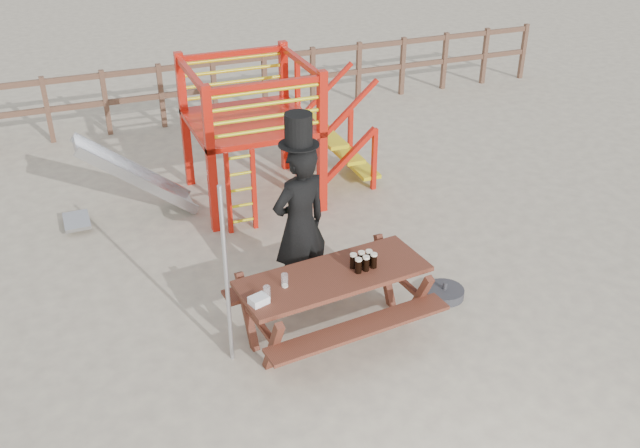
{
  "coord_description": "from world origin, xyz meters",
  "views": [
    {
      "loc": [
        -2.49,
        -5.8,
        4.94
      ],
      "look_at": [
        0.16,
        0.8,
        0.97
      ],
      "focal_mm": 40.0,
      "sensor_mm": 36.0,
      "label": 1
    }
  ],
  "objects": [
    {
      "name": "picnic_table",
      "position": [
        0.01,
        0.02,
        0.5
      ],
      "size": [
        2.19,
        1.62,
        0.8
      ],
      "rotation": [
        0.0,
        0.0,
        0.1
      ],
      "color": "maroon",
      "rests_on": "ground"
    },
    {
      "name": "parasol_base",
      "position": [
        1.53,
        0.19,
        0.06
      ],
      "size": [
        0.47,
        0.47,
        0.2
      ],
      "color": "#313136",
      "rests_on": "ground"
    },
    {
      "name": "paper_bag",
      "position": [
        -0.89,
        -0.19,
        0.84
      ],
      "size": [
        0.21,
        0.19,
        0.08
      ],
      "primitive_type": "cube",
      "rotation": [
        0.0,
        0.0,
        0.3
      ],
      "color": "white",
      "rests_on": "picnic_table"
    },
    {
      "name": "empty_glasses",
      "position": [
        -0.67,
        -0.08,
        0.86
      ],
      "size": [
        0.31,
        0.22,
        0.15
      ],
      "color": "silver",
      "rests_on": "picnic_table"
    },
    {
      "name": "ground",
      "position": [
        0.0,
        0.0,
        0.0
      ],
      "size": [
        60.0,
        60.0,
        0.0
      ],
      "primitive_type": "plane",
      "color": "beige",
      "rests_on": "ground"
    },
    {
      "name": "playground_fort",
      "position": [
        0.12,
        3.58,
        1.07
      ],
      "size": [
        4.71,
        1.84,
        2.1
      ],
      "color": "red",
      "rests_on": "ground"
    },
    {
      "name": "metal_pole",
      "position": [
        -1.15,
        0.04,
        1.02
      ],
      "size": [
        0.04,
        0.04,
        2.04
      ],
      "primitive_type": "cylinder",
      "color": "#B2B2B7",
      "rests_on": "ground"
    },
    {
      "name": "stout_pints",
      "position": [
        0.35,
        0.01,
        0.88
      ],
      "size": [
        0.28,
        0.19,
        0.17
      ],
      "color": "black",
      "rests_on": "picnic_table"
    },
    {
      "name": "man_with_hat",
      "position": [
        -0.07,
        0.82,
        1.04
      ],
      "size": [
        0.82,
        0.65,
        2.33
      ],
      "rotation": [
        0.0,
        0.0,
        3.42
      ],
      "color": "black",
      "rests_on": "ground"
    },
    {
      "name": "back_fence",
      "position": [
        0.0,
        7.0,
        0.74
      ],
      "size": [
        15.09,
        0.09,
        1.2
      ],
      "color": "brown",
      "rests_on": "ground"
    }
  ]
}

